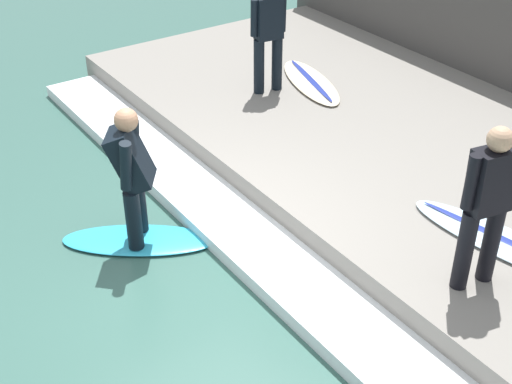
# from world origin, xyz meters

# --- Properties ---
(ground_plane) EXTENTS (28.00, 28.00, 0.00)m
(ground_plane) POSITION_xyz_m (0.00, 0.00, 0.00)
(ground_plane) COLOR #386056
(concrete_ledge) EXTENTS (4.40, 10.44, 0.39)m
(concrete_ledge) POSITION_xyz_m (3.27, 0.00, 0.19)
(concrete_ledge) COLOR gray
(concrete_ledge) RESTS_ON ground_plane
(wave_foam_crest) EXTENTS (0.77, 9.92, 0.16)m
(wave_foam_crest) POSITION_xyz_m (0.69, 0.00, 0.08)
(wave_foam_crest) COLOR white
(wave_foam_crest) RESTS_ON ground_plane
(surfboard_riding) EXTENTS (1.69, 1.44, 0.06)m
(surfboard_riding) POSITION_xyz_m (-0.25, 0.79, 0.03)
(surfboard_riding) COLOR #2DADD1
(surfboard_riding) RESTS_ON ground_plane
(surfer_riding) EXTENTS (0.60, 0.59, 1.54)m
(surfer_riding) POSITION_xyz_m (-0.25, 0.79, 0.91)
(surfer_riding) COLOR black
(surfer_riding) RESTS_ON surfboard_riding
(surfer_waiting_near) EXTENTS (0.53, 0.30, 1.59)m
(surfer_waiting_near) POSITION_xyz_m (1.78, -1.98, 1.28)
(surfer_waiting_near) COLOR black
(surfer_waiting_near) RESTS_ON concrete_ledge
(surfboard_waiting_near) EXTENTS (0.85, 2.10, 0.07)m
(surfboard_waiting_near) POSITION_xyz_m (2.48, -1.78, 0.42)
(surfboard_waiting_near) COLOR silver
(surfboard_waiting_near) RESTS_ON concrete_ledge
(surfer_waiting_far) EXTENTS (0.52, 0.29, 1.54)m
(surfer_waiting_far) POSITION_xyz_m (2.68, 2.52, 1.25)
(surfer_waiting_far) COLOR black
(surfer_waiting_far) RESTS_ON concrete_ledge
(surfboard_waiting_far) EXTENTS (1.00, 1.78, 0.07)m
(surfboard_waiting_far) POSITION_xyz_m (3.33, 2.35, 0.42)
(surfboard_waiting_far) COLOR beige
(surfboard_waiting_far) RESTS_ON concrete_ledge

